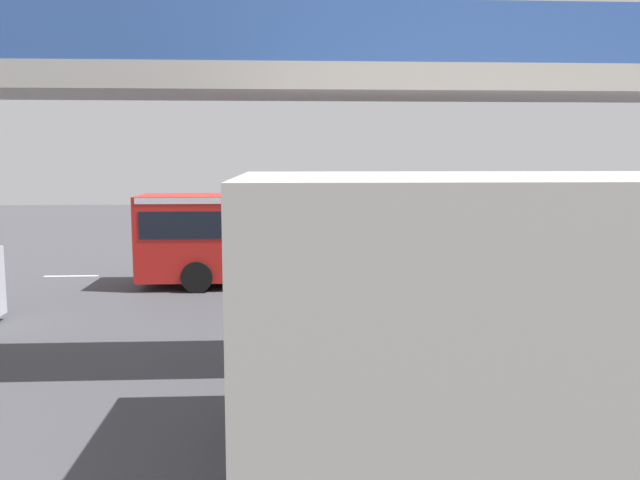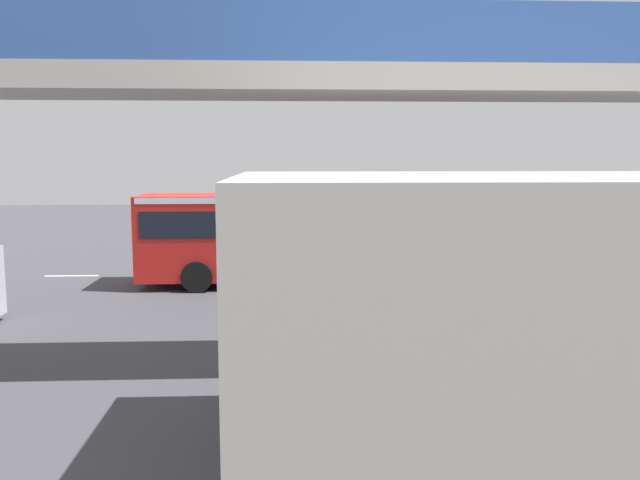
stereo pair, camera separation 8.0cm
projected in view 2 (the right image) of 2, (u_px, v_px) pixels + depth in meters
ground at (284, 285)px, 23.13m from camera, size 80.00×80.00×0.00m
city_bus at (307, 231)px, 23.16m from camera, size 11.54×2.85×3.15m
bicycle_black at (611, 310)px, 17.79m from camera, size 1.77×0.44×0.96m
pedestrian at (325, 270)px, 20.95m from camera, size 0.38×0.38×1.79m
traffic_sign at (344, 222)px, 26.43m from camera, size 0.08×0.60×2.80m
lane_dash_leftmost at (490, 272)px, 25.79m from camera, size 2.00×0.20×0.01m
lane_dash_left at (388, 273)px, 25.58m from camera, size 2.00×0.20×0.01m
lane_dash_centre at (284, 274)px, 25.38m from camera, size 2.00×0.20×0.01m
lane_dash_right at (179, 275)px, 25.18m from camera, size 2.00×0.20×0.01m
lane_dash_rightmost at (72, 276)px, 24.98m from camera, size 2.00×0.20×0.01m
pedestrian_overpass at (281, 110)px, 13.31m from camera, size 25.20×2.60×7.27m
station_building at (556, 324)px, 9.40m from camera, size 9.00×5.04×4.20m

